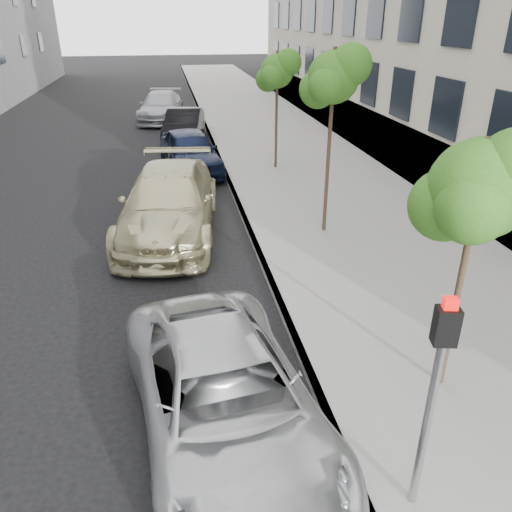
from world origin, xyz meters
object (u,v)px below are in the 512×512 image
object	(u,v)px
tree_near	(481,189)
signal_pole	(435,384)
sedan_rear	(161,107)
sedan_black	(184,126)
minivan	(225,398)
suv	(169,203)
tree_far	(278,71)
sedan_blue	(190,151)
tree_mid	(334,78)

from	to	relation	value
tree_near	signal_pole	bearing A→B (deg)	-126.50
tree_near	sedan_rear	size ratio (longest dim) A/B	0.76
signal_pole	sedan_black	xyz separation A→B (m)	(-1.85, 20.65, -1.20)
tree_near	sedan_black	world-z (taller)	tree_near
sedan_black	minivan	bearing A→B (deg)	-81.58
suv	tree_near	bearing A→B (deg)	-52.72
signal_pole	tree_near	bearing A→B (deg)	65.54
minivan	suv	bearing A→B (deg)	86.45
tree_far	sedan_blue	world-z (taller)	tree_far
tree_near	sedan_blue	bearing A→B (deg)	103.95
tree_near	signal_pole	xyz separation A→B (m)	(-1.48, -2.00, -1.47)
signal_pole	minivan	size ratio (longest dim) A/B	0.56
signal_pole	sedan_blue	bearing A→B (deg)	108.89
minivan	sedan_rear	size ratio (longest dim) A/B	0.95
tree_mid	sedan_black	size ratio (longest dim) A/B	1.05
sedan_black	tree_mid	bearing A→B (deg)	-65.46
minivan	sedan_blue	bearing A→B (deg)	80.74
tree_far	signal_pole	bearing A→B (deg)	-95.63
tree_mid	minivan	size ratio (longest dim) A/B	0.94
signal_pole	tree_far	bearing A→B (deg)	96.41
signal_pole	sedan_black	distance (m)	20.77
sedan_blue	sedan_rear	bearing A→B (deg)	87.19
minivan	signal_pole	bearing A→B (deg)	-44.61
tree_mid	sedan_blue	size ratio (longest dim) A/B	1.02
tree_near	suv	world-z (taller)	tree_near
tree_mid	suv	bearing A→B (deg)	168.21
minivan	sedan_rear	xyz separation A→B (m)	(-0.80, 24.70, 0.07)
minivan	sedan_black	world-z (taller)	sedan_black
tree_near	sedan_rear	distance (m)	24.81
tree_far	sedan_black	xyz separation A→B (m)	(-3.33, 5.65, -2.95)
minivan	tree_mid	bearing A→B (deg)	54.43
sedan_blue	sedan_rear	distance (m)	10.93
suv	sedan_rear	world-z (taller)	suv
suv	minivan	bearing A→B (deg)	-77.92
suv	sedan_blue	bearing A→B (deg)	89.00
sedan_rear	suv	bearing A→B (deg)	-81.83
suv	sedan_rear	size ratio (longest dim) A/B	1.12
signal_pole	sedan_rear	bearing A→B (deg)	108.38
tree_far	sedan_black	size ratio (longest dim) A/B	0.95
tree_far	suv	xyz separation A→B (m)	(-4.22, -5.62, -2.82)
tree_near	tree_far	size ratio (longest dim) A/B	0.95
tree_near	sedan_black	bearing A→B (deg)	100.11
tree_mid	sedan_black	bearing A→B (deg)	105.31
tree_near	tree_mid	bearing A→B (deg)	90.00
signal_pole	suv	bearing A→B (deg)	118.36
tree_far	minivan	xyz separation A→B (m)	(-3.60, -13.43, -2.99)
minivan	sedan_black	distance (m)	19.09
minivan	sedan_rear	world-z (taller)	sedan_rear
sedan_blue	sedan_black	xyz separation A→B (m)	(0.00, 5.26, -0.05)
tree_near	tree_far	bearing A→B (deg)	90.00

